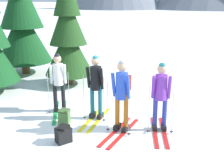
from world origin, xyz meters
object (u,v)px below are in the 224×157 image
at_px(skier_in_purple, 161,93).
at_px(backpack_on_snow_front, 64,117).
at_px(skier_in_black, 96,85).
at_px(pine_tree_mid, 68,32).
at_px(skier_in_white, 58,80).
at_px(skier_in_blue, 122,92).
at_px(backpack_on_snow_beside, 63,134).
at_px(pine_tree_near, 21,14).

bearing_deg(skier_in_purple, backpack_on_snow_front, -169.14).
relative_size(skier_in_black, backpack_on_snow_front, 4.44).
bearing_deg(pine_tree_mid, skier_in_white, -69.31).
bearing_deg(skier_in_blue, pine_tree_mid, 134.22).
bearing_deg(backpack_on_snow_beside, skier_in_purple, 34.03).
height_order(skier_in_purple, pine_tree_near, pine_tree_near).
relative_size(skier_in_purple, pine_tree_mid, 0.40).
bearing_deg(backpack_on_snow_front, skier_in_blue, 4.59).
xyz_separation_m(skier_in_blue, pine_tree_near, (-5.35, 3.76, 1.49)).
height_order(skier_in_blue, skier_in_purple, skier_in_blue).
bearing_deg(pine_tree_mid, backpack_on_snow_front, -65.27).
bearing_deg(backpack_on_snow_front, pine_tree_mid, 114.73).
distance_m(backpack_on_snow_front, backpack_on_snow_beside, 0.93).
bearing_deg(skier_in_white, skier_in_blue, -16.95).
height_order(skier_in_black, backpack_on_snow_front, skier_in_black).
distance_m(skier_in_white, pine_tree_near, 4.85).
bearing_deg(pine_tree_near, pine_tree_mid, -17.70).
bearing_deg(pine_tree_mid, skier_in_purple, -35.34).
height_order(skier_in_blue, backpack_on_snow_front, skier_in_blue).
xyz_separation_m(skier_in_black, pine_tree_mid, (-2.05, 2.50, 0.99)).
bearing_deg(pine_tree_near, skier_in_purple, -29.01).
bearing_deg(skier_in_purple, skier_in_blue, -158.87).
xyz_separation_m(skier_in_white, backpack_on_snow_beside, (0.96, -1.56, -0.73)).
xyz_separation_m(pine_tree_near, backpack_on_snow_front, (3.88, -3.87, -2.28)).
relative_size(skier_in_blue, backpack_on_snow_beside, 4.32).
relative_size(skier_in_purple, pine_tree_near, 0.31).
distance_m(skier_in_black, skier_in_blue, 0.96).
bearing_deg(backpack_on_snow_front, backpack_on_snow_beside, -62.97).
distance_m(skier_in_white, backpack_on_snow_front, 1.16).
distance_m(skier_in_purple, backpack_on_snow_front, 2.47).
relative_size(skier_in_black, skier_in_blue, 0.98).
xyz_separation_m(pine_tree_near, pine_tree_mid, (2.45, -0.78, -0.55)).
relative_size(skier_in_white, skier_in_purple, 0.99).
height_order(pine_tree_mid, backpack_on_snow_beside, pine_tree_mid).
relative_size(pine_tree_near, backpack_on_snow_beside, 13.46).
xyz_separation_m(skier_in_blue, skier_in_purple, (0.84, 0.33, -0.04)).
bearing_deg(backpack_on_snow_beside, backpack_on_snow_front, 117.03).
bearing_deg(pine_tree_mid, pine_tree_near, 162.30).
bearing_deg(skier_in_purple, pine_tree_near, 150.99).
bearing_deg(skier_in_blue, pine_tree_near, 144.91).
height_order(skier_in_white, skier_in_blue, skier_in_blue).
bearing_deg(backpack_on_snow_front, skier_in_purple, 10.86).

